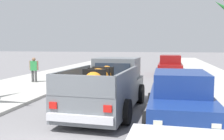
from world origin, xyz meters
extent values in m
cube|color=#B2AFA8|center=(-5.16, 12.00, 0.06)|extent=(4.97, 60.00, 0.12)
cube|color=#B2AFA8|center=(5.16, 12.00, 0.06)|extent=(4.97, 60.00, 0.12)
cube|color=silver|center=(-4.07, 12.00, 0.05)|extent=(0.16, 60.00, 0.10)
cube|color=silver|center=(4.07, 12.00, 0.05)|extent=(0.16, 60.00, 0.10)
cube|color=slate|center=(0.57, 4.52, 0.60)|extent=(2.16, 5.19, 0.80)
cube|color=slate|center=(0.64, 6.12, 1.40)|extent=(1.79, 1.58, 0.80)
cube|color=#283342|center=(0.61, 5.36, 1.42)|extent=(1.38, 0.13, 0.44)
cube|color=#283342|center=(0.68, 6.88, 1.42)|extent=(1.46, 0.13, 0.48)
cube|color=slate|center=(-0.38, 3.71, 1.28)|extent=(0.26, 3.30, 0.56)
cube|color=slate|center=(1.43, 3.62, 1.28)|extent=(0.26, 3.30, 0.56)
cube|color=slate|center=(0.45, 2.02, 1.28)|extent=(1.88, 0.19, 0.56)
cube|color=silver|center=(0.44, 1.93, 0.44)|extent=(1.83, 0.21, 0.20)
cylinder|color=black|center=(-0.34, 6.10, 0.38)|extent=(0.30, 0.77, 0.76)
cylinder|color=black|center=(1.62, 6.01, 0.38)|extent=(0.30, 0.77, 0.76)
cylinder|color=black|center=(-0.48, 3.17, 0.38)|extent=(0.30, 0.77, 0.76)
cylinder|color=black|center=(1.48, 3.08, 0.38)|extent=(0.30, 0.77, 0.76)
cube|color=red|center=(-0.31, 1.99, 0.74)|extent=(0.22, 0.05, 0.18)
cube|color=red|center=(1.19, 1.92, 0.74)|extent=(0.22, 0.05, 0.18)
ellipsoid|color=orange|center=(0.52, 3.63, 1.30)|extent=(0.78, 1.73, 0.60)
sphere|color=orange|center=(0.57, 4.58, 1.38)|extent=(0.44, 0.44, 0.44)
cube|color=black|center=(0.50, 3.17, 1.30)|extent=(0.72, 0.15, 0.61)
cube|color=black|center=(0.52, 3.63, 1.30)|extent=(0.72, 0.15, 0.61)
cube|color=black|center=(0.55, 4.10, 1.30)|extent=(0.72, 0.15, 0.61)
cube|color=maroon|center=(2.97, 16.29, 0.54)|extent=(1.83, 4.23, 0.72)
cube|color=maroon|center=(2.97, 16.19, 1.22)|extent=(1.55, 2.13, 0.64)
cube|color=#283342|center=(2.98, 17.16, 1.20)|extent=(1.37, 0.10, 0.52)
cube|color=#283342|center=(2.95, 15.22, 1.20)|extent=(1.34, 0.10, 0.50)
cylinder|color=black|center=(2.09, 17.61, 0.32)|extent=(0.23, 0.64, 0.64)
cylinder|color=black|center=(3.89, 17.58, 0.32)|extent=(0.23, 0.64, 0.64)
cylinder|color=black|center=(2.04, 15.01, 0.32)|extent=(0.23, 0.64, 0.64)
cylinder|color=black|center=(3.85, 14.98, 0.32)|extent=(0.23, 0.64, 0.64)
cube|color=red|center=(2.30, 14.20, 0.64)|extent=(0.20, 0.04, 0.12)
cube|color=white|center=(2.39, 18.41, 0.61)|extent=(0.20, 0.04, 0.10)
cube|color=red|center=(3.57, 14.17, 0.64)|extent=(0.20, 0.04, 0.12)
cube|color=white|center=(3.62, 18.39, 0.61)|extent=(0.20, 0.04, 0.10)
cube|color=navy|center=(3.04, 3.55, 0.54)|extent=(1.80, 4.22, 0.72)
cube|color=navy|center=(3.04, 3.65, 1.22)|extent=(1.54, 2.11, 0.64)
cube|color=#283342|center=(3.05, 2.68, 1.20)|extent=(1.37, 0.09, 0.52)
cube|color=#283342|center=(3.03, 4.62, 1.20)|extent=(1.34, 0.09, 0.50)
cylinder|color=black|center=(3.95, 2.26, 0.32)|extent=(0.23, 0.64, 0.64)
cylinder|color=black|center=(2.15, 2.24, 0.32)|extent=(0.23, 0.64, 0.64)
cylinder|color=black|center=(3.93, 4.86, 0.32)|extent=(0.23, 0.64, 0.64)
cylinder|color=black|center=(2.12, 4.84, 0.32)|extent=(0.23, 0.64, 0.64)
cube|color=red|center=(3.65, 5.67, 0.64)|extent=(0.20, 0.04, 0.12)
cube|color=white|center=(3.68, 1.45, 0.61)|extent=(0.20, 0.04, 0.10)
cube|color=red|center=(2.38, 5.65, 0.64)|extent=(0.20, 0.04, 0.12)
cube|color=white|center=(2.44, 1.43, 0.61)|extent=(0.20, 0.04, 0.10)
cylinder|color=#4C4C4C|center=(-5.16, 9.78, 0.41)|extent=(0.14, 0.14, 0.82)
cylinder|color=#4C4C4C|center=(-4.96, 9.78, 0.41)|extent=(0.14, 0.14, 0.82)
cube|color=green|center=(-5.06, 9.78, 1.09)|extent=(0.43, 0.31, 0.55)
sphere|color=#8C664C|center=(-5.06, 9.78, 1.48)|extent=(0.22, 0.22, 0.22)
cylinder|color=#8C664C|center=(-5.30, 9.78, 1.12)|extent=(0.09, 0.09, 0.55)
cylinder|color=#8C664C|center=(-4.82, 9.78, 1.12)|extent=(0.09, 0.09, 0.55)
camera|label=1|loc=(2.58, -4.26, 2.33)|focal=41.49mm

